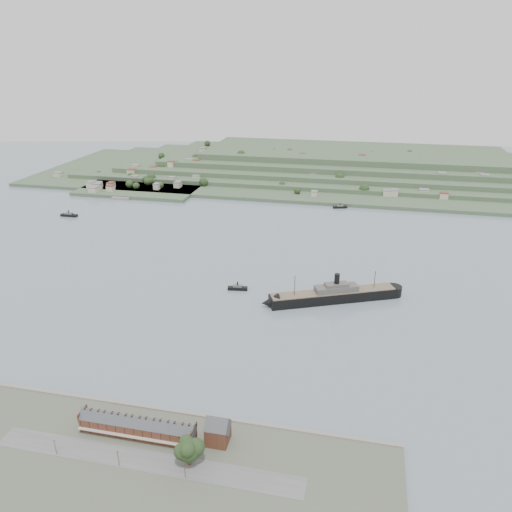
% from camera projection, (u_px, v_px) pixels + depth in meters
% --- Properties ---
extents(ground, '(1400.00, 1400.00, 0.00)m').
position_uv_depth(ground, '(245.00, 287.00, 381.84)').
color(ground, slate).
rests_on(ground, ground).
extents(near_shore, '(220.00, 80.00, 2.60)m').
position_uv_depth(near_shore, '(141.00, 471.00, 212.79)').
color(near_shore, '#4C5142').
rests_on(near_shore, ground).
extents(terrace_row, '(55.60, 9.80, 11.07)m').
position_uv_depth(terrace_row, '(137.00, 427.00, 229.49)').
color(terrace_row, '#4F2D1C').
rests_on(terrace_row, ground).
extents(gabled_building, '(10.40, 10.18, 14.09)m').
position_uv_depth(gabled_building, '(218.00, 431.00, 225.11)').
color(gabled_building, '#4F2D1C').
rests_on(gabled_building, ground).
extents(far_peninsula, '(760.00, 309.00, 30.00)m').
position_uv_depth(far_peninsula, '(327.00, 166.00, 726.77)').
color(far_peninsula, '#374B32').
rests_on(far_peninsula, ground).
extents(steamship, '(99.47, 52.43, 25.36)m').
position_uv_depth(steamship, '(330.00, 295.00, 357.72)').
color(steamship, black).
rests_on(steamship, ground).
extents(tugboat, '(15.27, 6.02, 6.69)m').
position_uv_depth(tugboat, '(238.00, 288.00, 376.15)').
color(tugboat, black).
rests_on(tugboat, ground).
extents(ferry_west, '(18.76, 5.35, 7.02)m').
position_uv_depth(ferry_west, '(69.00, 215.00, 543.97)').
color(ferry_west, black).
rests_on(ferry_west, ground).
extents(ferry_east, '(16.63, 9.06, 6.01)m').
position_uv_depth(ferry_east, '(340.00, 207.00, 572.89)').
color(ferry_east, black).
rests_on(ferry_east, ground).
extents(fig_tree, '(12.61, 10.93, 14.08)m').
position_uv_depth(fig_tree, '(189.00, 450.00, 211.11)').
color(fig_tree, '#463020').
rests_on(fig_tree, ground).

